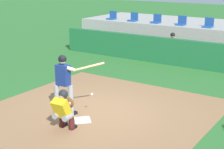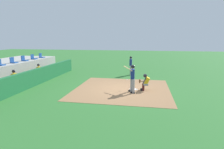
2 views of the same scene
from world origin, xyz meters
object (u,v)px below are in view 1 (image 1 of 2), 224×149
(batter_at_plate, at_px, (64,81))
(stadium_seat_1, at_px, (133,19))
(stadium_seat_4, at_px, (208,25))
(stadium_seat_2, at_px, (156,21))
(stadium_seat_0, at_px, (112,17))
(catcher_crouched, at_px, (64,108))
(home_plate, at_px, (83,120))
(stadium_seat_3, at_px, (181,23))
(dugout_player_0, at_px, (171,46))

(batter_at_plate, height_order, stadium_seat_1, stadium_seat_1)
(stadium_seat_1, distance_m, stadium_seat_4, 4.33)
(batter_at_plate, relative_size, stadium_seat_2, 3.76)
(stadium_seat_0, distance_m, stadium_seat_1, 1.44)
(stadium_seat_0, height_order, stadium_seat_1, same)
(catcher_crouched, distance_m, stadium_seat_2, 11.33)
(batter_at_plate, bearing_deg, catcher_crouched, -50.52)
(home_plate, relative_size, stadium_seat_3, 0.92)
(dugout_player_0, bearing_deg, stadium_seat_3, 101.05)
(stadium_seat_1, bearing_deg, batter_at_plate, -70.13)
(home_plate, height_order, catcher_crouched, catcher_crouched)
(batter_at_plate, bearing_deg, stadium_seat_3, 94.35)
(stadium_seat_1, height_order, stadium_seat_3, same)
(dugout_player_0, height_order, stadium_seat_4, stadium_seat_4)
(stadium_seat_4, bearing_deg, stadium_seat_1, 180.00)
(dugout_player_0, relative_size, stadium_seat_1, 2.71)
(batter_at_plate, height_order, stadium_seat_3, stadium_seat_3)
(catcher_crouched, relative_size, stadium_seat_4, 3.27)
(catcher_crouched, relative_size, stadium_seat_3, 3.27)
(stadium_seat_0, relative_size, stadium_seat_4, 1.00)
(stadium_seat_2, bearing_deg, home_plate, -74.16)
(catcher_crouched, xyz_separation_m, stadium_seat_2, (-2.87, 10.92, 0.93))
(batter_at_plate, bearing_deg, stadium_seat_2, 102.34)
(home_plate, xyz_separation_m, stadium_seat_3, (-1.44, 10.18, 1.51))
(dugout_player_0, distance_m, stadium_seat_2, 2.88)
(stadium_seat_2, bearing_deg, stadium_seat_0, 180.00)
(dugout_player_0, distance_m, stadium_seat_1, 3.96)
(stadium_seat_4, bearing_deg, batter_at_plate, -93.81)
(home_plate, relative_size, stadium_seat_0, 0.92)
(catcher_crouched, height_order, stadium_seat_2, stadium_seat_2)
(dugout_player_0, bearing_deg, stadium_seat_4, 62.77)
(stadium_seat_1, distance_m, stadium_seat_3, 2.89)
(stadium_seat_3, height_order, stadium_seat_4, same)
(stadium_seat_1, relative_size, stadium_seat_4, 1.00)
(home_plate, relative_size, stadium_seat_4, 0.92)
(stadium_seat_0, distance_m, stadium_seat_3, 4.33)
(catcher_crouched, distance_m, stadium_seat_0, 12.38)
(dugout_player_0, height_order, stadium_seat_1, stadium_seat_1)
(stadium_seat_1, height_order, stadium_seat_2, same)
(home_plate, bearing_deg, stadium_seat_3, 98.08)
(batter_at_plate, xyz_separation_m, stadium_seat_1, (-3.66, 10.12, 0.50))
(stadium_seat_2, xyz_separation_m, stadium_seat_3, (1.44, 0.00, 0.00))
(batter_at_plate, relative_size, stadium_seat_3, 3.76)
(home_plate, bearing_deg, stadium_seat_2, 105.84)
(batter_at_plate, xyz_separation_m, stadium_seat_2, (-2.22, 10.12, 0.50))
(stadium_seat_2, bearing_deg, stadium_seat_1, 180.00)
(batter_at_plate, xyz_separation_m, catcher_crouched, (0.65, -0.79, -0.43))
(stadium_seat_2, bearing_deg, stadium_seat_3, 0.00)
(home_plate, height_order, dugout_player_0, dugout_player_0)
(catcher_crouched, height_order, stadium_seat_3, stadium_seat_3)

